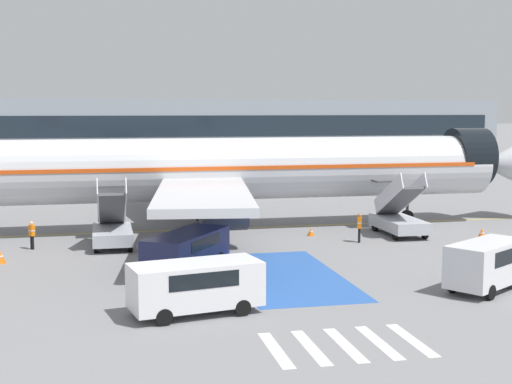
{
  "coord_description": "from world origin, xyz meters",
  "views": [
    {
      "loc": [
        -8.38,
        -46.0,
        7.87
      ],
      "look_at": [
        1.26,
        -1.76,
        2.57
      ],
      "focal_mm": 50.0,
      "sensor_mm": 36.0,
      "label": 1
    }
  ],
  "objects_px": {
    "fuel_tanker": "(92,174)",
    "service_van_1": "(487,262)",
    "traffic_cone_0": "(311,232)",
    "traffic_cone_1": "(0,257)",
    "ground_crew_0": "(359,226)",
    "service_van_0": "(196,283)",
    "ground_crew_1": "(32,233)",
    "boarding_stairs_forward": "(399,219)",
    "service_van_2": "(187,247)",
    "airliner": "(224,169)",
    "boarding_stairs_aft": "(112,229)",
    "terminal_building": "(148,128)",
    "traffic_cone_2": "(482,233)"
  },
  "relations": [
    {
      "from": "traffic_cone_2",
      "to": "traffic_cone_1",
      "type": "bearing_deg",
      "value": -177.64
    },
    {
      "from": "fuel_tanker",
      "to": "service_van_1",
      "type": "distance_m",
      "value": 46.17
    },
    {
      "from": "traffic_cone_0",
      "to": "ground_crew_0",
      "type": "bearing_deg",
      "value": -51.82
    },
    {
      "from": "airliner",
      "to": "terminal_building",
      "type": "bearing_deg",
      "value": -179.83
    },
    {
      "from": "service_van_1",
      "to": "ground_crew_0",
      "type": "bearing_deg",
      "value": 153.81
    },
    {
      "from": "service_van_0",
      "to": "ground_crew_1",
      "type": "distance_m",
      "value": 16.35
    },
    {
      "from": "airliner",
      "to": "traffic_cone_0",
      "type": "height_order",
      "value": "airliner"
    },
    {
      "from": "terminal_building",
      "to": "service_van_2",
      "type": "bearing_deg",
      "value": -92.42
    },
    {
      "from": "service_van_2",
      "to": "ground_crew_1",
      "type": "relative_size",
      "value": 3.63
    },
    {
      "from": "service_van_2",
      "to": "traffic_cone_0",
      "type": "distance_m",
      "value": 11.7
    },
    {
      "from": "airliner",
      "to": "service_van_0",
      "type": "xyz_separation_m",
      "value": [
        -4.43,
        -19.15,
        -2.75
      ]
    },
    {
      "from": "boarding_stairs_aft",
      "to": "service_van_1",
      "type": "height_order",
      "value": "boarding_stairs_aft"
    },
    {
      "from": "traffic_cone_0",
      "to": "traffic_cone_1",
      "type": "relative_size",
      "value": 0.75
    },
    {
      "from": "boarding_stairs_forward",
      "to": "ground_crew_0",
      "type": "bearing_deg",
      "value": -150.1
    },
    {
      "from": "boarding_stairs_forward",
      "to": "service_van_2",
      "type": "xyz_separation_m",
      "value": [
        -14.17,
        -6.99,
        0.13
      ]
    },
    {
      "from": "fuel_tanker",
      "to": "ground_crew_0",
      "type": "xyz_separation_m",
      "value": [
        15.73,
        -31.05,
        -0.63
      ]
    },
    {
      "from": "ground_crew_0",
      "to": "ground_crew_1",
      "type": "xyz_separation_m",
      "value": [
        -18.74,
        1.94,
        -0.1
      ]
    },
    {
      "from": "traffic_cone_1",
      "to": "boarding_stairs_aft",
      "type": "bearing_deg",
      "value": 30.76
    },
    {
      "from": "airliner",
      "to": "traffic_cone_2",
      "type": "distance_m",
      "value": 16.66
    },
    {
      "from": "traffic_cone_1",
      "to": "traffic_cone_2",
      "type": "height_order",
      "value": "traffic_cone_1"
    },
    {
      "from": "boarding_stairs_forward",
      "to": "traffic_cone_0",
      "type": "bearing_deg",
      "value": 171.4
    },
    {
      "from": "terminal_building",
      "to": "boarding_stairs_aft",
      "type": "bearing_deg",
      "value": -95.27
    },
    {
      "from": "service_van_2",
      "to": "boarding_stairs_aft",
      "type": "bearing_deg",
      "value": 150.9
    },
    {
      "from": "fuel_tanker",
      "to": "boarding_stairs_forward",
      "type": "bearing_deg",
      "value": -54.72
    },
    {
      "from": "airliner",
      "to": "traffic_cone_1",
      "type": "bearing_deg",
      "value": -58.64
    },
    {
      "from": "service_van_1",
      "to": "ground_crew_1",
      "type": "relative_size",
      "value": 2.92
    },
    {
      "from": "boarding_stairs_aft",
      "to": "service_van_1",
      "type": "relative_size",
      "value": 1.13
    },
    {
      "from": "traffic_cone_0",
      "to": "traffic_cone_1",
      "type": "bearing_deg",
      "value": -166.57
    },
    {
      "from": "boarding_stairs_forward",
      "to": "boarding_stairs_aft",
      "type": "distance_m",
      "value": 17.64
    },
    {
      "from": "boarding_stairs_forward",
      "to": "service_van_0",
      "type": "relative_size",
      "value": 0.99
    },
    {
      "from": "airliner",
      "to": "service_van_0",
      "type": "height_order",
      "value": "airliner"
    },
    {
      "from": "boarding_stairs_forward",
      "to": "fuel_tanker",
      "type": "relative_size",
      "value": 0.48
    },
    {
      "from": "boarding_stairs_forward",
      "to": "traffic_cone_0",
      "type": "relative_size",
      "value": 10.28
    },
    {
      "from": "traffic_cone_2",
      "to": "service_van_2",
      "type": "bearing_deg",
      "value": -165.87
    },
    {
      "from": "service_van_1",
      "to": "traffic_cone_0",
      "type": "relative_size",
      "value": 9.13
    },
    {
      "from": "fuel_tanker",
      "to": "service_van_1",
      "type": "bearing_deg",
      "value": -66.1
    },
    {
      "from": "service_van_2",
      "to": "fuel_tanker",
      "type": "bearing_deg",
      "value": 132.1
    },
    {
      "from": "fuel_tanker",
      "to": "service_van_1",
      "type": "height_order",
      "value": "fuel_tanker"
    },
    {
      "from": "airliner",
      "to": "ground_crew_1",
      "type": "xyz_separation_m",
      "value": [
        -11.77,
        -4.54,
        -3.05
      ]
    },
    {
      "from": "service_van_1",
      "to": "service_van_2",
      "type": "relative_size",
      "value": 0.81
    },
    {
      "from": "service_van_0",
      "to": "service_van_1",
      "type": "bearing_deg",
      "value": -97.3
    },
    {
      "from": "ground_crew_0",
      "to": "traffic_cone_1",
      "type": "distance_m",
      "value": 20.09
    },
    {
      "from": "fuel_tanker",
      "to": "ground_crew_0",
      "type": "height_order",
      "value": "fuel_tanker"
    },
    {
      "from": "boarding_stairs_forward",
      "to": "service_van_0",
      "type": "xyz_separation_m",
      "value": [
        -14.73,
        -14.59,
        0.22
      ]
    },
    {
      "from": "airliner",
      "to": "ground_crew_0",
      "type": "height_order",
      "value": "airliner"
    },
    {
      "from": "airliner",
      "to": "service_van_0",
      "type": "distance_m",
      "value": 19.84
    },
    {
      "from": "traffic_cone_2",
      "to": "ground_crew_1",
      "type": "bearing_deg",
      "value": 175.01
    },
    {
      "from": "airliner",
      "to": "fuel_tanker",
      "type": "relative_size",
      "value": 4.22
    },
    {
      "from": "traffic_cone_1",
      "to": "ground_crew_0",
      "type": "bearing_deg",
      "value": 4.34
    },
    {
      "from": "airliner",
      "to": "boarding_stairs_forward",
      "type": "bearing_deg",
      "value": 66.02
    }
  ]
}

